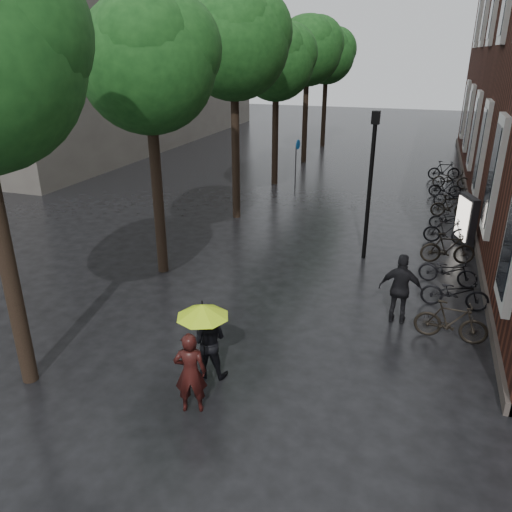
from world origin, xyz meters
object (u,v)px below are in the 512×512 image
at_px(ad_lightbox, 466,220).
at_px(lamp_post, 371,173).
at_px(pedestrian_walking, 401,289).
at_px(person_black, 208,341).
at_px(person_burgundy, 190,373).
at_px(parked_bicycles, 449,219).

xyz_separation_m(ad_lightbox, lamp_post, (-3.22, -2.48, 2.02)).
height_order(pedestrian_walking, ad_lightbox, pedestrian_walking).
bearing_deg(person_black, ad_lightbox, -126.61).
xyz_separation_m(person_burgundy, parked_bicycles, (4.86, 12.80, -0.38)).
bearing_deg(person_burgundy, lamp_post, -123.31).
bearing_deg(pedestrian_walking, ad_lightbox, -103.03).
xyz_separation_m(person_black, parked_bicycles, (5.01, 11.63, -0.36)).
distance_m(person_black, parked_bicycles, 12.67).
bearing_deg(person_black, lamp_post, -114.72).
relative_size(pedestrian_walking, lamp_post, 0.39).
bearing_deg(lamp_post, parked_bicycles, 54.84).
relative_size(person_burgundy, pedestrian_walking, 0.91).
distance_m(parked_bicycles, lamp_post, 5.36).
distance_m(pedestrian_walking, ad_lightbox, 6.82).
bearing_deg(ad_lightbox, person_burgundy, -134.81).
height_order(parked_bicycles, ad_lightbox, ad_lightbox).
height_order(pedestrian_walking, parked_bicycles, pedestrian_walking).
relative_size(person_black, ad_lightbox, 0.92).
bearing_deg(lamp_post, person_burgundy, -103.40).
xyz_separation_m(pedestrian_walking, lamp_post, (-1.40, 4.08, 1.99)).
height_order(parked_bicycles, lamp_post, lamp_post).
xyz_separation_m(person_burgundy, ad_lightbox, (5.34, 11.39, 0.06)).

